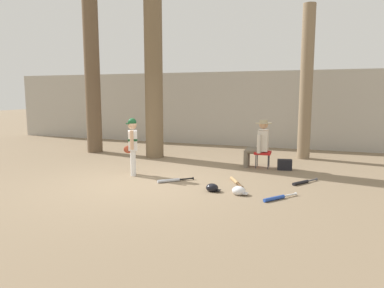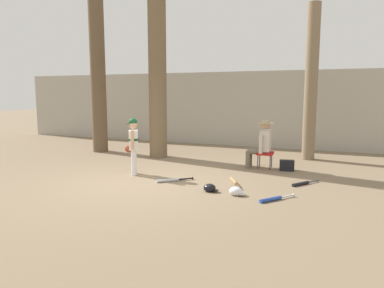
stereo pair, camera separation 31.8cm
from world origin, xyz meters
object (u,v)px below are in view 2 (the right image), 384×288
object	(u,v)px
batting_helmet_black	(210,188)
tree_behind_spectator	(311,90)
bat_blue_youth	(273,199)
tree_near_player	(158,83)
bat_black_composite	(303,183)
folding_stool	(265,154)
bat_wood_tan	(234,182)
handbag_beside_stool	(287,165)
young_ballplayer	(133,142)
bat_aluminum_silver	(171,180)
seated_spectator	(261,143)
batting_helmet_white	(236,191)
tree_far_left	(97,54)

from	to	relation	value
batting_helmet_black	tree_behind_spectator	bearing A→B (deg)	71.64
bat_blue_youth	tree_near_player	bearing A→B (deg)	141.47
bat_black_composite	tree_near_player	bearing A→B (deg)	157.27
tree_near_player	tree_behind_spectator	xyz separation A→B (m)	(4.11, 1.29, -0.19)
bat_black_composite	tree_behind_spectator	bearing A→B (deg)	93.04
folding_stool	bat_black_composite	xyz separation A→B (m)	(1.05, -1.36, -0.33)
tree_near_player	folding_stool	xyz separation A→B (m)	(3.22, -0.43, -1.78)
tree_behind_spectator	bat_wood_tan	size ratio (longest dim) A/B	5.92
handbag_beside_stool	batting_helmet_black	bearing A→B (deg)	-113.86
tree_near_player	batting_helmet_black	bearing A→B (deg)	-48.04
tree_near_player	handbag_beside_stool	xyz separation A→B (m)	(3.78, -0.53, -2.01)
young_ballplayer	bat_blue_youth	size ratio (longest dim) A/B	1.95
tree_behind_spectator	bat_black_composite	xyz separation A→B (m)	(0.16, -3.08, -1.92)
folding_stool	tree_behind_spectator	bearing A→B (deg)	62.82
handbag_beside_stool	bat_blue_youth	bearing A→B (deg)	-86.99
folding_stool	bat_blue_youth	bearing A→B (deg)	-75.59
young_ballplayer	bat_black_composite	bearing A→B (deg)	7.46
bat_blue_youth	folding_stool	bearing A→B (deg)	104.41
folding_stool	bat_black_composite	bearing A→B (deg)	-52.34
handbag_beside_stool	bat_blue_youth	size ratio (longest dim) A/B	0.51
bat_aluminum_silver	bat_wood_tan	bearing A→B (deg)	17.00
young_ballplayer	seated_spectator	bearing A→B (deg)	35.65
young_ballplayer	bat_aluminum_silver	xyz separation A→B (m)	(1.10, -0.30, -0.71)
batting_helmet_white	batting_helmet_black	xyz separation A→B (m)	(-0.53, 0.04, -0.00)
handbag_beside_stool	bat_blue_youth	distance (m)	2.59
bat_blue_youth	batting_helmet_black	world-z (taller)	batting_helmet_black
seated_spectator	bat_black_composite	size ratio (longest dim) A/B	1.80
tree_behind_spectator	handbag_beside_stool	size ratio (longest dim) A/B	12.92
tree_behind_spectator	batting_helmet_black	distance (m)	4.89
bat_aluminum_silver	batting_helmet_white	size ratio (longest dim) A/B	2.16
folding_stool	tree_far_left	xyz separation A→B (m)	(-5.43, 0.61, 2.71)
tree_far_left	bat_black_composite	size ratio (longest dim) A/B	10.38
tree_behind_spectator	bat_blue_youth	size ratio (longest dim) A/B	6.56
tree_near_player	bat_black_composite	world-z (taller)	tree_near_player
bat_black_composite	handbag_beside_stool	bearing A→B (deg)	111.38
seated_spectator	bat_wood_tan	world-z (taller)	seated_spectator
bat_wood_tan	bat_aluminum_silver	size ratio (longest dim) A/B	1.16
batting_helmet_black	handbag_beside_stool	bearing A→B (deg)	66.14
bat_wood_tan	bat_black_composite	world-z (taller)	same
tree_far_left	bat_black_composite	bearing A→B (deg)	-16.87
tree_far_left	bat_aluminum_silver	world-z (taller)	tree_far_left
young_ballplayer	batting_helmet_white	xyz separation A→B (m)	(2.65, -0.76, -0.67)
tree_near_player	tree_behind_spectator	size ratio (longest dim) A/B	1.16
tree_near_player	bat_aluminum_silver	bearing A→B (deg)	-57.22
seated_spectator	handbag_beside_stool	bearing A→B (deg)	-7.84
folding_stool	young_ballplayer	bearing A→B (deg)	-145.28
young_ballplayer	tree_far_left	size ratio (longest dim) A/B	0.19
tree_far_left	batting_helmet_black	distance (m)	6.56
bat_wood_tan	bat_black_composite	distance (m)	1.38
tree_behind_spectator	bat_blue_youth	world-z (taller)	tree_behind_spectator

